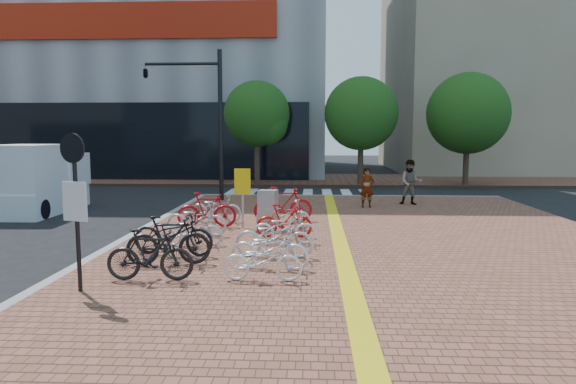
# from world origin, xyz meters

# --- Properties ---
(ground) EXTENTS (120.00, 120.00, 0.00)m
(ground) POSITION_xyz_m (0.00, 0.00, 0.00)
(ground) COLOR black
(ground) RESTS_ON ground
(sidewalk) EXTENTS (14.00, 34.00, 0.15)m
(sidewalk) POSITION_xyz_m (3.00, -5.00, 0.07)
(sidewalk) COLOR brown
(sidewalk) RESTS_ON ground
(tactile_strip) EXTENTS (0.40, 34.00, 0.01)m
(tactile_strip) POSITION_xyz_m (2.00, -5.00, 0.16)
(tactile_strip) COLOR yellow
(tactile_strip) RESTS_ON sidewalk
(kerb_north) EXTENTS (14.00, 0.25, 0.15)m
(kerb_north) POSITION_xyz_m (3.00, 12.00, 0.08)
(kerb_north) COLOR gray
(kerb_north) RESTS_ON ground
(far_sidewalk) EXTENTS (70.00, 8.00, 0.15)m
(far_sidewalk) POSITION_xyz_m (0.00, 21.00, 0.07)
(far_sidewalk) COLOR brown
(far_sidewalk) RESTS_ON ground
(department_store) EXTENTS (36.00, 24.27, 28.00)m
(department_store) POSITION_xyz_m (-15.99, 31.95, 13.98)
(department_store) COLOR gray
(department_store) RESTS_ON ground
(building_beige) EXTENTS (20.00, 18.00, 18.00)m
(building_beige) POSITION_xyz_m (18.00, 32.00, 9.00)
(building_beige) COLOR gray
(building_beige) RESTS_ON ground
(crosswalk) EXTENTS (7.50, 4.00, 0.01)m
(crosswalk) POSITION_xyz_m (0.50, 14.00, 0.01)
(crosswalk) COLOR silver
(crosswalk) RESTS_ON ground
(street_trees) EXTENTS (16.20, 4.60, 6.35)m
(street_trees) POSITION_xyz_m (5.04, 17.45, 4.10)
(street_trees) COLOR #38281E
(street_trees) RESTS_ON far_sidewalk
(bike_0) EXTENTS (1.76, 0.55, 1.04)m
(bike_0) POSITION_xyz_m (-1.97, -2.43, 0.67)
(bike_0) COLOR black
(bike_0) RESTS_ON sidewalk
(bike_1) EXTENTS (1.93, 0.86, 1.12)m
(bike_1) POSITION_xyz_m (-1.94, -1.20, 0.71)
(bike_1) COLOR black
(bike_1) RESTS_ON sidewalk
(bike_2) EXTENTS (2.09, 0.98, 1.06)m
(bike_2) POSITION_xyz_m (-2.09, -0.26, 0.68)
(bike_2) COLOR black
(bike_2) RESTS_ON sidewalk
(bike_3) EXTENTS (1.63, 0.70, 0.84)m
(bike_3) POSITION_xyz_m (-1.88, 0.78, 0.57)
(bike_3) COLOR silver
(bike_3) RESTS_ON sidewalk
(bike_4) EXTENTS (1.88, 0.90, 0.95)m
(bike_4) POSITION_xyz_m (-2.07, 2.13, 0.62)
(bike_4) COLOR silver
(bike_4) RESTS_ON sidewalk
(bike_5) EXTENTS (1.88, 0.74, 1.10)m
(bike_5) POSITION_xyz_m (-2.04, 3.39, 0.70)
(bike_5) COLOR #A70B18
(bike_5) RESTS_ON sidewalk
(bike_6) EXTENTS (1.82, 0.83, 0.92)m
(bike_6) POSITION_xyz_m (-1.96, 4.45, 0.61)
(bike_6) COLOR silver
(bike_6) RESTS_ON sidewalk
(bike_7) EXTENTS (1.60, 0.57, 0.84)m
(bike_7) POSITION_xyz_m (0.27, -2.35, 0.57)
(bike_7) COLOR white
(bike_7) RESTS_ON sidewalk
(bike_8) EXTENTS (1.78, 0.84, 0.90)m
(bike_8) POSITION_xyz_m (0.34, -1.43, 0.60)
(bike_8) COLOR white
(bike_8) RESTS_ON sidewalk
(bike_9) EXTENTS (1.90, 0.78, 0.98)m
(bike_9) POSITION_xyz_m (0.36, -0.37, 0.64)
(bike_9) COLOR silver
(bike_9) RESTS_ON sidewalk
(bike_10) EXTENTS (1.72, 0.68, 0.89)m
(bike_10) POSITION_xyz_m (0.51, 1.09, 0.59)
(bike_10) COLOR white
(bike_10) RESTS_ON sidewalk
(bike_11) EXTENTS (1.59, 0.50, 0.95)m
(bike_11) POSITION_xyz_m (0.46, 1.93, 0.62)
(bike_11) COLOR red
(bike_11) RESTS_ON sidewalk
(bike_12) EXTENTS (1.77, 0.81, 0.90)m
(bike_12) POSITION_xyz_m (0.35, 3.26, 0.60)
(bike_12) COLOR silver
(bike_12) RESTS_ON sidewalk
(bike_13) EXTENTS (2.02, 0.86, 1.17)m
(bike_13) POSITION_xyz_m (0.28, 4.56, 0.74)
(bike_13) COLOR #A80C15
(bike_13) RESTS_ON sidewalk
(pedestrian_a) EXTENTS (0.60, 0.42, 1.57)m
(pedestrian_a) POSITION_xyz_m (3.41, 8.07, 0.93)
(pedestrian_a) COLOR gray
(pedestrian_a) RESTS_ON sidewalk
(pedestrian_b) EXTENTS (1.02, 0.86, 1.85)m
(pedestrian_b) POSITION_xyz_m (5.28, 8.88, 1.08)
(pedestrian_b) COLOR #4A4E5E
(pedestrian_b) RESTS_ON sidewalk
(utility_box) EXTENTS (0.63, 0.52, 1.21)m
(utility_box) POSITION_xyz_m (-0.11, 3.20, 0.75)
(utility_box) COLOR #A6A6AA
(utility_box) RESTS_ON sidewalk
(yellow_sign) EXTENTS (0.50, 0.13, 1.85)m
(yellow_sign) POSITION_xyz_m (-0.91, 3.38, 1.43)
(yellow_sign) COLOR #B7B7BC
(yellow_sign) RESTS_ON sidewalk
(notice_sign) EXTENTS (0.53, 0.21, 2.93)m
(notice_sign) POSITION_xyz_m (-3.07, -3.20, 2.00)
(notice_sign) COLOR black
(notice_sign) RESTS_ON sidewalk
(traffic_light_pole) EXTENTS (3.49, 1.34, 6.50)m
(traffic_light_pole) POSITION_xyz_m (-4.27, 10.03, 4.63)
(traffic_light_pole) COLOR black
(traffic_light_pole) RESTS_ON sidewalk
(box_truck) EXTENTS (2.14, 4.66, 2.66)m
(box_truck) POSITION_xyz_m (-9.35, 7.02, 1.25)
(box_truck) COLOR white
(box_truck) RESTS_ON ground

